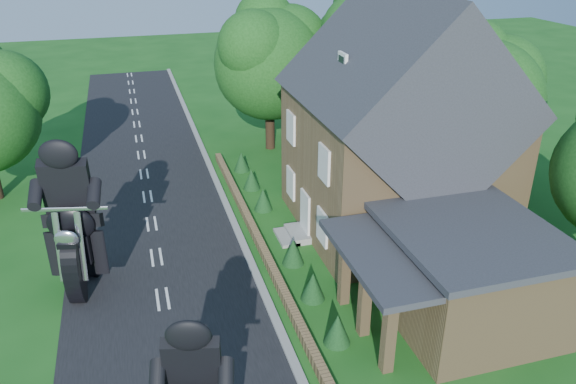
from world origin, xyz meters
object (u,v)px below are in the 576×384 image
object	(u,v)px
motorcycle_follow	(82,269)
garden_wall	(263,250)
house	(396,134)
annex	(463,272)

from	to	relation	value
motorcycle_follow	garden_wall	bearing A→B (deg)	-162.74
house	annex	world-z (taller)	house
garden_wall	annex	bearing A→B (deg)	-46.16
house	motorcycle_follow	size ratio (longest dim) A/B	5.26
garden_wall	house	xyz separation A→B (m)	(6.19, 1.00, 4.14)
garden_wall	annex	world-z (taller)	annex
house	garden_wall	bearing A→B (deg)	-170.83
house	annex	xyz separation A→B (m)	(-0.62, -6.80, -2.58)
motorcycle_follow	annex	bearing A→B (deg)	170.19
garden_wall	motorcycle_follow	xyz separation A→B (m)	(-7.04, -0.55, 0.71)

